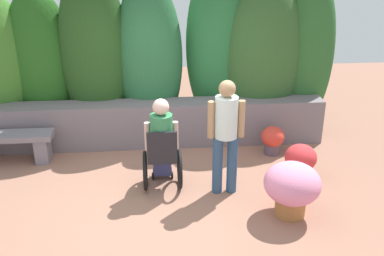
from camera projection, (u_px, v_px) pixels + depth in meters
The scene contains 9 objects.
ground_plane at pixel (164, 199), 6.02m from camera, with size 13.43×13.43×0.00m, color #956652.
stone_retaining_wall at pixel (160, 123), 7.52m from camera, with size 5.50×0.48×0.75m, color slate.
hedge_backdrop at pixel (146, 56), 7.61m from camera, with size 6.64×1.17×3.08m.
stone_bench at pixel (10, 144), 6.90m from camera, with size 1.32×0.37×0.49m.
person_in_wheelchair at pixel (162, 147), 6.10m from camera, with size 0.53×0.66×1.33m.
person_standing_companion at pixel (226, 130), 5.86m from camera, with size 0.49×0.30×1.61m.
flower_pot_purple_near at pixel (272, 139), 7.21m from camera, with size 0.37×0.37×0.47m.
flower_pot_terracotta_by_wall at pixel (292, 187), 5.54m from camera, with size 0.71×0.71×0.71m.
flower_pot_red_accent at pixel (300, 160), 6.39m from camera, with size 0.46×0.46×0.55m.
Camera 1 is at (-0.06, -5.17, 3.24)m, focal length 41.74 mm.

